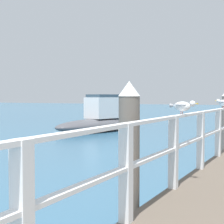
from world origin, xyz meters
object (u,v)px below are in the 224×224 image
at_px(dock_piling_near, 129,158).
at_px(seagull_background, 223,102).
at_px(boat_2, 101,119).
at_px(channel_buoy, 89,113).
at_px(seagull_foreground, 183,106).

height_order(dock_piling_near, seagull_background, dock_piling_near).
distance_m(seagull_background, boat_2, 11.29).
bearing_deg(seagull_background, dock_piling_near, -148.93).
bearing_deg(dock_piling_near, channel_buoy, 122.22).
xyz_separation_m(boat_2, channel_buoy, (-7.67, 11.42, -0.30)).
xyz_separation_m(dock_piling_near, seagull_background, (0.37, 4.54, 0.68)).
bearing_deg(seagull_background, seagull_foreground, -143.98).
bearing_deg(boat_2, seagull_foreground, -40.68).
height_order(dock_piling_near, seagull_foreground, dock_piling_near).
height_order(seagull_background, boat_2, boat_2).
relative_size(dock_piling_near, seagull_foreground, 4.38).
bearing_deg(channel_buoy, seagull_background, -51.47).
relative_size(seagull_foreground, boat_2, 0.08).
distance_m(seagull_foreground, channel_buoy, 27.68).
xyz_separation_m(dock_piling_near, boat_2, (-7.46, 12.60, -0.39)).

